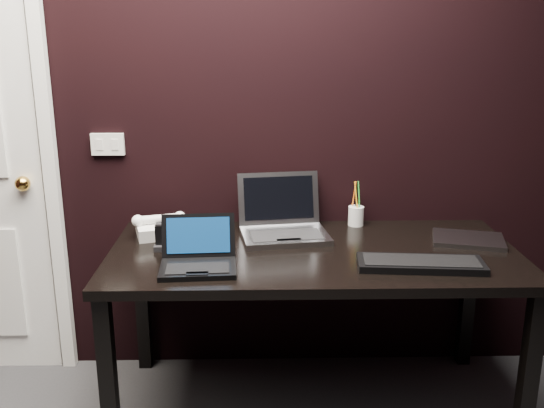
{
  "coord_description": "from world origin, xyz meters",
  "views": [
    {
      "loc": [
        0.07,
        -0.97,
        1.62
      ],
      "look_at": [
        0.12,
        1.35,
        0.96
      ],
      "focal_mm": 40.0,
      "sensor_mm": 36.0,
      "label": 1
    }
  ],
  "objects_px": {
    "pen_cup": "(356,215)",
    "mobile_phone": "(161,241)",
    "desk": "(313,267)",
    "ext_keyboard": "(421,264)",
    "desk_phone": "(159,227)",
    "silver_laptop": "(283,225)",
    "netbook": "(198,259)",
    "closed_laptop": "(468,240)"
  },
  "relations": [
    {
      "from": "desk",
      "to": "closed_laptop",
      "type": "bearing_deg",
      "value": 7.33
    },
    {
      "from": "desk_phone",
      "to": "desk",
      "type": "bearing_deg",
      "value": -16.26
    },
    {
      "from": "mobile_phone",
      "to": "closed_laptop",
      "type": "bearing_deg",
      "value": 2.91
    },
    {
      "from": "mobile_phone",
      "to": "desk_phone",
      "type": "bearing_deg",
      "value": 101.69
    },
    {
      "from": "ext_keyboard",
      "to": "pen_cup",
      "type": "distance_m",
      "value": 0.56
    },
    {
      "from": "closed_laptop",
      "to": "pen_cup",
      "type": "distance_m",
      "value": 0.52
    },
    {
      "from": "desk_phone",
      "to": "pen_cup",
      "type": "height_order",
      "value": "pen_cup"
    },
    {
      "from": "ext_keyboard",
      "to": "closed_laptop",
      "type": "bearing_deg",
      "value": 45.58
    },
    {
      "from": "ext_keyboard",
      "to": "netbook",
      "type": "bearing_deg",
      "value": 179.05
    },
    {
      "from": "netbook",
      "to": "desk_phone",
      "type": "bearing_deg",
      "value": 118.62
    },
    {
      "from": "silver_laptop",
      "to": "pen_cup",
      "type": "relative_size",
      "value": 1.95
    },
    {
      "from": "desk_phone",
      "to": "closed_laptop",
      "type": "bearing_deg",
      "value": -4.59
    },
    {
      "from": "desk_phone",
      "to": "mobile_phone",
      "type": "height_order",
      "value": "desk_phone"
    },
    {
      "from": "desk",
      "to": "silver_laptop",
      "type": "distance_m",
      "value": 0.26
    },
    {
      "from": "mobile_phone",
      "to": "pen_cup",
      "type": "relative_size",
      "value": 0.49
    },
    {
      "from": "ext_keyboard",
      "to": "mobile_phone",
      "type": "distance_m",
      "value": 1.06
    },
    {
      "from": "netbook",
      "to": "silver_laptop",
      "type": "height_order",
      "value": "silver_laptop"
    },
    {
      "from": "desk",
      "to": "desk_phone",
      "type": "relative_size",
      "value": 6.98
    },
    {
      "from": "silver_laptop",
      "to": "mobile_phone",
      "type": "height_order",
      "value": "silver_laptop"
    },
    {
      "from": "desk",
      "to": "ext_keyboard",
      "type": "distance_m",
      "value": 0.45
    },
    {
      "from": "silver_laptop",
      "to": "mobile_phone",
      "type": "distance_m",
      "value": 0.54
    },
    {
      "from": "ext_keyboard",
      "to": "mobile_phone",
      "type": "bearing_deg",
      "value": 167.9
    },
    {
      "from": "netbook",
      "to": "mobile_phone",
      "type": "distance_m",
      "value": 0.27
    },
    {
      "from": "silver_laptop",
      "to": "closed_laptop",
      "type": "distance_m",
      "value": 0.81
    },
    {
      "from": "silver_laptop",
      "to": "pen_cup",
      "type": "bearing_deg",
      "value": 22.27
    },
    {
      "from": "silver_laptop",
      "to": "netbook",
      "type": "bearing_deg",
      "value": -132.29
    },
    {
      "from": "desk",
      "to": "mobile_phone",
      "type": "bearing_deg",
      "value": 178.15
    },
    {
      "from": "netbook",
      "to": "closed_laptop",
      "type": "relative_size",
      "value": 0.89
    },
    {
      "from": "netbook",
      "to": "ext_keyboard",
      "type": "height_order",
      "value": "netbook"
    },
    {
      "from": "desk",
      "to": "silver_laptop",
      "type": "bearing_deg",
      "value": 122.35
    },
    {
      "from": "pen_cup",
      "to": "mobile_phone",
      "type": "bearing_deg",
      "value": -160.12
    },
    {
      "from": "silver_laptop",
      "to": "mobile_phone",
      "type": "bearing_deg",
      "value": -161.77
    },
    {
      "from": "desk",
      "to": "mobile_phone",
      "type": "xyz_separation_m",
      "value": [
        -0.64,
        0.02,
        0.12
      ]
    },
    {
      "from": "ext_keyboard",
      "to": "desk_phone",
      "type": "height_order",
      "value": "desk_phone"
    },
    {
      "from": "closed_laptop",
      "to": "mobile_phone",
      "type": "distance_m",
      "value": 1.32
    },
    {
      "from": "silver_laptop",
      "to": "mobile_phone",
      "type": "xyz_separation_m",
      "value": [
        -0.51,
        -0.17,
        -0.01
      ]
    },
    {
      "from": "silver_laptop",
      "to": "closed_laptop",
      "type": "bearing_deg",
      "value": -7.33
    },
    {
      "from": "ext_keyboard",
      "to": "silver_laptop",
      "type": "bearing_deg",
      "value": 142.9
    },
    {
      "from": "ext_keyboard",
      "to": "desk_phone",
      "type": "bearing_deg",
      "value": 159.63
    },
    {
      "from": "netbook",
      "to": "ext_keyboard",
      "type": "xyz_separation_m",
      "value": [
        0.86,
        -0.01,
        -0.02
      ]
    },
    {
      "from": "desk",
      "to": "netbook",
      "type": "relative_size",
      "value": 5.61
    },
    {
      "from": "silver_laptop",
      "to": "closed_laptop",
      "type": "xyz_separation_m",
      "value": [
        0.8,
        -0.1,
        -0.04
      ]
    }
  ]
}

